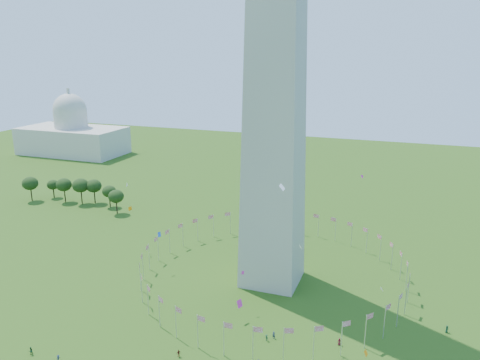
% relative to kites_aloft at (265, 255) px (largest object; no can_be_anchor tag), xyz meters
% --- Properties ---
extents(flag_ring, '(80.24, 80.24, 9.00)m').
position_rel_kites_aloft_xyz_m(flag_ring, '(-5.29, 25.77, -15.77)').
color(flag_ring, silver).
rests_on(flag_ring, ground).
extents(capitol_building, '(70.00, 35.00, 46.00)m').
position_rel_kites_aloft_xyz_m(capitol_building, '(-185.29, 155.77, 2.73)').
color(capitol_building, beige).
rests_on(capitol_building, ground).
extents(kites_aloft, '(115.07, 72.07, 41.93)m').
position_rel_kites_aloft_xyz_m(kites_aloft, '(0.00, 0.00, 0.00)').
color(kites_aloft, white).
rests_on(kites_aloft, ground).
extents(tree_line_west, '(55.42, 15.72, 11.80)m').
position_rel_kites_aloft_xyz_m(tree_line_west, '(-110.89, 66.45, -14.82)').
color(tree_line_west, '#244316').
rests_on(tree_line_west, ground).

